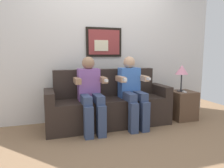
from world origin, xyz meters
TOP-DOWN VIEW (x-y plane):
  - ground_plane at (0.00, 0.00)m, footprint 5.69×5.69m
  - back_wall_assembly at (0.00, 0.76)m, footprint 4.38×0.10m
  - couch at (0.00, 0.33)m, footprint 1.98×0.58m
  - person_on_left at (-0.33, 0.16)m, footprint 0.46×0.56m
  - person_on_right at (0.33, 0.16)m, footprint 0.46×0.56m
  - side_table_right at (1.34, 0.22)m, footprint 0.40×0.40m
  - table_lamp at (1.30, 0.23)m, footprint 0.22×0.22m
  - spare_remote_on_table at (1.29, 0.15)m, footprint 0.04×0.13m

SIDE VIEW (x-z plane):
  - ground_plane at x=0.00m, z-range 0.00..0.00m
  - side_table_right at x=1.34m, z-range 0.00..0.50m
  - couch at x=0.00m, z-range -0.14..0.76m
  - spare_remote_on_table at x=1.29m, z-range 0.50..0.52m
  - person_on_left at x=-0.33m, z-range 0.05..1.16m
  - person_on_right at x=0.33m, z-range 0.05..1.16m
  - table_lamp at x=1.30m, z-range 0.63..1.09m
  - back_wall_assembly at x=0.00m, z-range 0.00..2.60m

